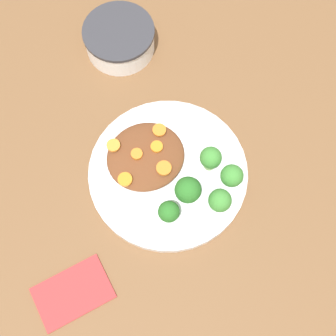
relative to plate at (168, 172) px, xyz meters
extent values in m
plane|color=brown|center=(0.00, 0.00, -0.01)|extent=(4.00, 4.00, 0.00)
cylinder|color=white|center=(0.00, 0.00, 0.00)|extent=(0.26, 0.26, 0.02)
torus|color=white|center=(0.00, 0.00, 0.01)|extent=(0.25, 0.25, 0.01)
cylinder|color=white|center=(0.04, 0.26, 0.02)|extent=(0.12, 0.12, 0.05)
cylinder|color=#333338|center=(0.04, 0.26, 0.04)|extent=(0.13, 0.13, 0.01)
cylinder|color=white|center=(0.04, 0.26, 0.03)|extent=(0.10, 0.10, 0.01)
ellipsoid|color=brown|center=(-0.02, 0.04, 0.02)|extent=(0.13, 0.12, 0.02)
cylinder|color=#759E51|center=(0.06, -0.02, 0.02)|extent=(0.02, 0.02, 0.02)
sphere|color=#3D8433|center=(0.06, -0.02, 0.04)|extent=(0.03, 0.03, 0.03)
cylinder|color=#759E51|center=(0.01, -0.05, 0.02)|extent=(0.01, 0.01, 0.03)
sphere|color=#286B23|center=(0.01, -0.05, 0.04)|extent=(0.04, 0.04, 0.04)
cylinder|color=#759E51|center=(0.04, -0.09, 0.01)|extent=(0.02, 0.02, 0.02)
sphere|color=#3D8433|center=(0.04, -0.09, 0.03)|extent=(0.04, 0.04, 0.04)
cylinder|color=#759E51|center=(0.08, -0.06, 0.02)|extent=(0.02, 0.02, 0.02)
sphere|color=#3D8433|center=(0.08, -0.06, 0.04)|extent=(0.04, 0.04, 0.04)
cylinder|color=#759E51|center=(-0.03, -0.07, 0.02)|extent=(0.02, 0.02, 0.02)
sphere|color=#286B23|center=(-0.03, -0.07, 0.04)|extent=(0.03, 0.03, 0.03)
cylinder|color=orange|center=(-0.06, 0.07, 0.03)|extent=(0.02, 0.02, 0.00)
cylinder|color=orange|center=(0.00, 0.04, 0.03)|extent=(0.02, 0.02, 0.01)
cylinder|color=orange|center=(-0.01, 0.00, 0.03)|extent=(0.02, 0.02, 0.01)
cylinder|color=orange|center=(0.02, 0.06, 0.03)|extent=(0.02, 0.02, 0.00)
cylinder|color=orange|center=(-0.07, 0.01, 0.03)|extent=(0.02, 0.02, 0.00)
cylinder|color=orange|center=(-0.03, 0.04, 0.03)|extent=(0.02, 0.02, 0.01)
cube|color=#B73333|center=(-0.21, -0.10, -0.01)|extent=(0.11, 0.07, 0.01)
camera|label=1|loc=(-0.12, -0.23, 0.70)|focal=50.00mm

